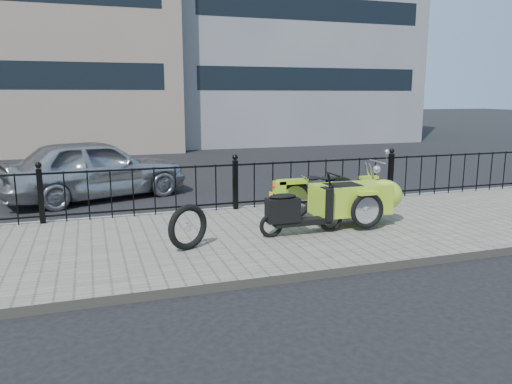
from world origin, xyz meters
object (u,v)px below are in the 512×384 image
object	(u,v)px
sedan_car	(95,169)
spare_tire	(188,227)
motorcycle_sidecar	(355,196)
scooter	(296,212)

from	to	relation	value
sedan_car	spare_tire	bearing A→B (deg)	175.02
motorcycle_sidecar	sedan_car	xyz separation A→B (m)	(-4.24, 4.20, 0.10)
scooter	spare_tire	distance (m)	1.79
scooter	spare_tire	xyz separation A→B (m)	(-1.78, -0.21, -0.04)
motorcycle_sidecar	spare_tire	bearing A→B (deg)	-169.04
motorcycle_sidecar	spare_tire	world-z (taller)	motorcycle_sidecar
spare_tire	scooter	bearing A→B (deg)	6.73
spare_tire	sedan_car	bearing A→B (deg)	103.93
spare_tire	sedan_car	world-z (taller)	sedan_car
motorcycle_sidecar	sedan_car	world-z (taller)	sedan_car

